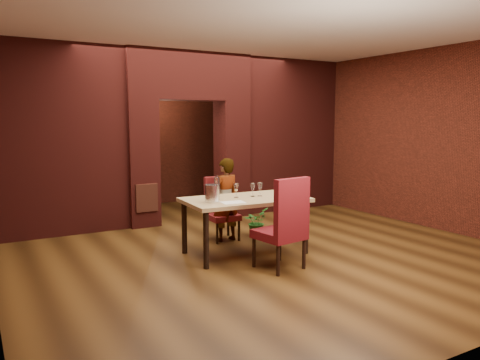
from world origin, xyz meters
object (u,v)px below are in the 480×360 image
object	(u,v)px
wine_bucket	(212,193)
water_bottle	(217,188)
dining_table	(245,226)
potted_plant	(256,222)
person_seated	(225,200)
chair_near	(279,223)
chair_far	(223,209)
wine_glass_a	(236,191)
wine_glass_c	(260,189)
wine_glass_b	(253,190)

from	to	relation	value
wine_bucket	water_bottle	bearing A→B (deg)	45.69
dining_table	potted_plant	size ratio (longest dim) A/B	3.86
dining_table	person_seated	bearing A→B (deg)	86.29
chair_near	wine_bucket	xyz separation A→B (m)	(-0.61, 0.74, 0.33)
chair_far	water_bottle	bearing A→B (deg)	-121.05
person_seated	wine_glass_a	bearing A→B (deg)	67.46
dining_table	wine_glass_c	bearing A→B (deg)	9.96
dining_table	person_seated	world-z (taller)	person_seated
wine_glass_a	person_seated	bearing A→B (deg)	74.66
wine_glass_b	potted_plant	bearing A→B (deg)	55.00
chair_far	wine_glass_c	distance (m)	0.94
chair_near	potted_plant	world-z (taller)	chair_near
dining_table	water_bottle	bearing A→B (deg)	169.03
chair_far	wine_glass_c	size ratio (longest dim) A/B	5.13
wine_glass_a	wine_bucket	world-z (taller)	wine_bucket
chair_far	wine_glass_b	distance (m)	0.90
wine_bucket	chair_far	bearing A→B (deg)	54.56
wine_glass_b	wine_glass_c	world-z (taller)	wine_glass_c
dining_table	wine_glass_a	size ratio (longest dim) A/B	8.66
wine_bucket	water_bottle	size ratio (longest dim) A/B	0.72
water_bottle	wine_glass_b	bearing A→B (deg)	-3.96
chair_near	wine_glass_a	xyz separation A→B (m)	(-0.13, 0.90, 0.31)
wine_glass_b	wine_bucket	distance (m)	0.75
potted_plant	chair_near	bearing A→B (deg)	-112.47
dining_table	chair_near	world-z (taller)	chair_near
potted_plant	person_seated	bearing A→B (deg)	-171.87
wine_glass_c	water_bottle	world-z (taller)	water_bottle
chair_far	dining_table	bearing A→B (deg)	-93.73
wine_glass_b	wine_glass_a	bearing A→B (deg)	172.37
chair_near	water_bottle	distance (m)	1.08
dining_table	potted_plant	bearing A→B (deg)	52.87
dining_table	wine_bucket	size ratio (longest dim) A/B	7.24
dining_table	wine_glass_c	distance (m)	0.58
potted_plant	chair_far	bearing A→B (deg)	-179.17
wine_glass_a	wine_bucket	bearing A→B (deg)	-160.80
wine_bucket	water_bottle	world-z (taller)	water_bottle
wine_glass_c	chair_far	bearing A→B (deg)	102.65
dining_table	chair_near	distance (m)	0.83
chair_near	person_seated	distance (m)	1.58
chair_near	wine_glass_c	bearing A→B (deg)	-114.07
wine_glass_a	wine_glass_b	xyz separation A→B (m)	(0.26, -0.03, -0.00)
dining_table	chair_near	xyz separation A→B (m)	(0.04, -0.81, 0.20)
dining_table	wine_glass_c	size ratio (longest dim) A/B	8.83
chair_near	water_bottle	bearing A→B (deg)	-72.52
wine_glass_b	wine_bucket	size ratio (longest dim) A/B	0.80
chair_far	potted_plant	world-z (taller)	chair_far
wine_bucket	wine_glass_c	bearing A→B (deg)	6.98
person_seated	potted_plant	distance (m)	0.78
potted_plant	wine_glass_b	bearing A→B (deg)	-125.00
chair_near	wine_glass_c	distance (m)	0.93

